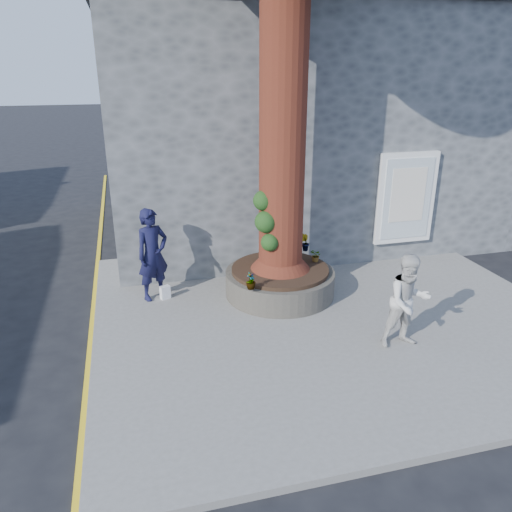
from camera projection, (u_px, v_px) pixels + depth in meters
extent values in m
plane|color=black|center=(270.00, 352.00, 8.73)|extent=(120.00, 120.00, 0.00)
cube|color=slate|center=(328.00, 313.00, 9.96)|extent=(9.00, 8.00, 0.12)
cube|color=yellow|center=(90.00, 347.00, 8.90)|extent=(0.10, 30.00, 0.01)
cube|color=#4B4E50|center=(284.00, 126.00, 14.73)|extent=(10.00, 8.00, 6.00)
cube|color=black|center=(286.00, 7.00, 13.59)|extent=(10.30, 8.30, 0.30)
cube|color=white|center=(406.00, 198.00, 11.97)|extent=(1.50, 0.12, 2.20)
cube|color=silver|center=(407.00, 199.00, 11.91)|extent=(1.25, 0.04, 1.95)
cube|color=silver|center=(408.00, 195.00, 11.86)|extent=(0.90, 0.02, 1.30)
cube|color=#4B4E50|center=(512.00, 119.00, 16.63)|extent=(6.00, 8.00, 6.00)
cylinder|color=black|center=(280.00, 283.00, 10.58)|extent=(2.30, 2.30, 0.52)
cylinder|color=black|center=(280.00, 270.00, 10.47)|extent=(2.04, 2.04, 0.08)
cylinder|color=#4E1C13|center=(284.00, 78.00, 9.10)|extent=(0.90, 0.90, 7.50)
cone|color=#4E1C13|center=(280.00, 252.00, 10.33)|extent=(1.24, 1.24, 0.70)
sphere|color=#143913|center=(266.00, 222.00, 9.79)|extent=(0.44, 0.44, 0.44)
sphere|color=#143913|center=(270.00, 242.00, 9.86)|extent=(0.36, 0.36, 0.36)
sphere|color=#143913|center=(263.00, 201.00, 9.75)|extent=(0.40, 0.40, 0.40)
imported|color=black|center=(153.00, 255.00, 10.17)|extent=(0.84, 0.73, 1.93)
imported|color=beige|center=(408.00, 301.00, 8.45)|extent=(0.83, 0.65, 1.67)
cube|color=white|center=(165.00, 292.00, 10.41)|extent=(0.23, 0.18, 0.28)
imported|color=gray|center=(251.00, 281.00, 9.43)|extent=(0.21, 0.20, 0.33)
imported|color=gray|center=(305.00, 243.00, 11.36)|extent=(0.29, 0.29, 0.38)
imported|color=gray|center=(251.00, 281.00, 9.43)|extent=(0.26, 0.26, 0.33)
imported|color=gray|center=(316.00, 256.00, 10.73)|extent=(0.29, 0.31, 0.28)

